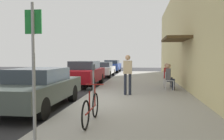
# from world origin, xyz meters

# --- Properties ---
(ground_plane) EXTENTS (60.00, 60.00, 0.00)m
(ground_plane) POSITION_xyz_m (0.00, 0.00, 0.00)
(ground_plane) COLOR #2D2D30
(sidewalk_slab) EXTENTS (4.50, 32.00, 0.12)m
(sidewalk_slab) POSITION_xyz_m (2.25, 2.00, 0.06)
(sidewalk_slab) COLOR #9E9B93
(sidewalk_slab) RESTS_ON ground_plane
(building_facade) EXTENTS (1.40, 32.00, 6.19)m
(building_facade) POSITION_xyz_m (4.65, 2.01, 3.09)
(building_facade) COLOR beige
(building_facade) RESTS_ON ground_plane
(parked_car_0) EXTENTS (1.80, 4.40, 1.35)m
(parked_car_0) POSITION_xyz_m (-1.10, -1.09, 0.71)
(parked_car_0) COLOR #47514C
(parked_car_0) RESTS_ON ground_plane
(parked_car_1) EXTENTS (1.80, 4.40, 1.49)m
(parked_car_1) POSITION_xyz_m (-1.10, 5.13, 0.77)
(parked_car_1) COLOR maroon
(parked_car_1) RESTS_ON ground_plane
(parked_car_2) EXTENTS (1.80, 4.40, 1.30)m
(parked_car_2) POSITION_xyz_m (-1.10, 11.48, 0.69)
(parked_car_2) COLOR silver
(parked_car_2) RESTS_ON ground_plane
(parked_car_3) EXTENTS (1.80, 4.40, 1.39)m
(parked_car_3) POSITION_xyz_m (-1.10, 17.78, 0.73)
(parked_car_3) COLOR navy
(parked_car_3) RESTS_ON ground_plane
(parking_meter) EXTENTS (0.12, 0.10, 1.32)m
(parking_meter) POSITION_xyz_m (0.45, 0.59, 0.89)
(parking_meter) COLOR slate
(parking_meter) RESTS_ON sidewalk_slab
(street_sign) EXTENTS (0.32, 0.06, 2.60)m
(street_sign) POSITION_xyz_m (0.40, -4.36, 1.64)
(street_sign) COLOR gray
(street_sign) RESTS_ON sidewalk_slab
(bicycle_0) EXTENTS (0.46, 1.71, 0.90)m
(bicycle_0) POSITION_xyz_m (1.15, -2.95, 0.48)
(bicycle_0) COLOR black
(bicycle_0) RESTS_ON sidewalk_slab
(cafe_chair_0) EXTENTS (0.51, 0.51, 0.87)m
(cafe_chair_0) POSITION_xyz_m (3.65, 3.14, 0.62)
(cafe_chair_0) COLOR silver
(cafe_chair_0) RESTS_ON sidewalk_slab
(seated_patron_0) EXTENTS (0.47, 0.42, 1.29)m
(seated_patron_0) POSITION_xyz_m (3.71, 3.13, 0.82)
(seated_patron_0) COLOR #232838
(seated_patron_0) RESTS_ON sidewalk_slab
(cafe_chair_1) EXTENTS (0.53, 0.53, 0.87)m
(cafe_chair_1) POSITION_xyz_m (3.65, 4.02, 0.62)
(cafe_chair_1) COLOR silver
(cafe_chair_1) RESTS_ON sidewalk_slab
(seated_patron_1) EXTENTS (0.49, 0.44, 1.29)m
(seated_patron_1) POSITION_xyz_m (3.71, 4.01, 0.82)
(seated_patron_1) COLOR #232838
(seated_patron_1) RESTS_ON sidewalk_slab
(pedestrian_standing) EXTENTS (0.36, 0.22, 1.70)m
(pedestrian_standing) POSITION_xyz_m (1.77, 1.36, 1.12)
(pedestrian_standing) COLOR #232838
(pedestrian_standing) RESTS_ON sidewalk_slab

